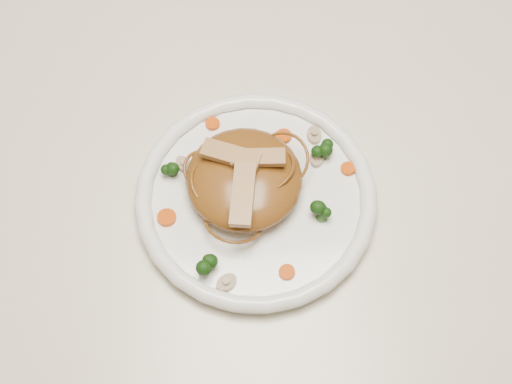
{
  "coord_description": "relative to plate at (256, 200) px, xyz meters",
  "views": [
    {
      "loc": [
        -0.06,
        -0.42,
        1.52
      ],
      "look_at": [
        -0.02,
        -0.06,
        0.78
      ],
      "focal_mm": 48.92,
      "sensor_mm": 36.0,
      "label": 1
    }
  ],
  "objects": [
    {
      "name": "carrot_0",
      "position": [
        0.04,
        0.08,
        0.01
      ],
      "size": [
        0.03,
        0.03,
        0.0
      ],
      "primitive_type": "cylinder",
      "rotation": [
        0.0,
        0.0,
        -0.33
      ],
      "color": "#DF4908",
      "rests_on": "plate"
    },
    {
      "name": "table",
      "position": [
        0.02,
        0.06,
        -0.11
      ],
      "size": [
        1.2,
        0.8,
        0.75
      ],
      "color": "beige",
      "rests_on": "ground"
    },
    {
      "name": "mushroom_1",
      "position": [
        0.08,
        0.04,
        0.01
      ],
      "size": [
        0.03,
        0.03,
        0.01
      ],
      "primitive_type": "cylinder",
      "rotation": [
        0.0,
        0.0,
        1.32
      ],
      "color": "beige",
      "rests_on": "plate"
    },
    {
      "name": "carrot_4",
      "position": [
        0.03,
        -0.1,
        0.01
      ],
      "size": [
        0.02,
        0.02,
        0.0
      ],
      "primitive_type": "cylinder",
      "rotation": [
        0.0,
        0.0,
        0.25
      ],
      "color": "#DF4908",
      "rests_on": "plate"
    },
    {
      "name": "broccoli_3",
      "position": [
        0.08,
        -0.03,
        0.02
      ],
      "size": [
        0.03,
        0.03,
        0.03
      ],
      "primitive_type": null,
      "rotation": [
        0.0,
        0.0,
        -0.24
      ],
      "color": "#143A0C",
      "rests_on": "plate"
    },
    {
      "name": "chicken_a",
      "position": [
        0.0,
        0.02,
        0.06
      ],
      "size": [
        0.06,
        0.03,
        0.01
      ],
      "primitive_type": "cube",
      "rotation": [
        0.0,
        0.0,
        -0.08
      ],
      "color": "tan",
      "rests_on": "noodle_mound"
    },
    {
      "name": "noodle_mound",
      "position": [
        -0.01,
        0.01,
        0.03
      ],
      "size": [
        0.16,
        0.16,
        0.04
      ],
      "primitive_type": "ellipsoid",
      "rotation": [
        0.0,
        0.0,
        -0.19
      ],
      "color": "brown",
      "rests_on": "plate"
    },
    {
      "name": "carrot_3",
      "position": [
        -0.05,
        0.11,
        0.01
      ],
      "size": [
        0.02,
        0.02,
        0.0
      ],
      "primitive_type": "cylinder",
      "rotation": [
        0.0,
        0.0,
        0.02
      ],
      "color": "#DF4908",
      "rests_on": "plate"
    },
    {
      "name": "broccoli_0",
      "position": [
        0.09,
        0.05,
        0.02
      ],
      "size": [
        0.04,
        0.04,
        0.03
      ],
      "primitive_type": null,
      "rotation": [
        0.0,
        0.0,
        0.37
      ],
      "color": "#143A0C",
      "rests_on": "plate"
    },
    {
      "name": "broccoli_2",
      "position": [
        -0.07,
        -0.09,
        0.02
      ],
      "size": [
        0.03,
        0.03,
        0.03
      ],
      "primitive_type": null,
      "rotation": [
        0.0,
        0.0,
        0.22
      ],
      "color": "#143A0C",
      "rests_on": "plate"
    },
    {
      "name": "carrot_2",
      "position": [
        0.12,
        0.03,
        0.01
      ],
      "size": [
        0.02,
        0.02,
        0.0
      ],
      "primitive_type": "cylinder",
      "rotation": [
        0.0,
        0.0,
        -0.06
      ],
      "color": "#DF4908",
      "rests_on": "plate"
    },
    {
      "name": "chicken_c",
      "position": [
        -0.02,
        -0.02,
        0.06
      ],
      "size": [
        0.04,
        0.08,
        0.01
      ],
      "primitive_type": "cube",
      "rotation": [
        0.0,
        0.0,
        4.54
      ],
      "color": "tan",
      "rests_on": "noodle_mound"
    },
    {
      "name": "mushroom_2",
      "position": [
        -0.08,
        0.05,
        0.01
      ],
      "size": [
        0.03,
        0.03,
        0.01
      ],
      "primitive_type": "cylinder",
      "rotation": [
        0.0,
        0.0,
        -0.95
      ],
      "color": "beige",
      "rests_on": "plate"
    },
    {
      "name": "chicken_b",
      "position": [
        -0.03,
        0.03,
        0.06
      ],
      "size": [
        0.07,
        0.05,
        0.01
      ],
      "primitive_type": "cube",
      "rotation": [
        0.0,
        0.0,
        2.71
      ],
      "color": "tan",
      "rests_on": "noodle_mound"
    },
    {
      "name": "ground",
      "position": [
        0.02,
        0.06,
        -0.76
      ],
      "size": [
        4.0,
        4.0,
        0.0
      ],
      "primitive_type": "plane",
      "color": "brown",
      "rests_on": "ground"
    },
    {
      "name": "carrot_1",
      "position": [
        -0.11,
        -0.02,
        0.01
      ],
      "size": [
        0.03,
        0.03,
        0.0
      ],
      "primitive_type": "cylinder",
      "rotation": [
        0.0,
        0.0,
        -0.14
      ],
      "color": "#DF4908",
      "rests_on": "plate"
    },
    {
      "name": "mushroom_3",
      "position": [
        0.08,
        0.08,
        0.01
      ],
      "size": [
        0.03,
        0.03,
        0.01
      ],
      "primitive_type": "cylinder",
      "rotation": [
        0.0,
        0.0,
        1.53
      ],
      "color": "beige",
      "rests_on": "plate"
    },
    {
      "name": "plate",
      "position": [
        0.0,
        0.0,
        0.0
      ],
      "size": [
        0.38,
        0.38,
        0.02
      ],
      "primitive_type": "cylinder",
      "rotation": [
        0.0,
        0.0,
        -0.43
      ],
      "color": "white",
      "rests_on": "table"
    },
    {
      "name": "mushroom_0",
      "position": [
        -0.04,
        -0.11,
        0.01
      ],
      "size": [
        0.04,
        0.04,
        0.01
      ],
      "primitive_type": "cylinder",
      "rotation": [
        0.0,
        0.0,
        0.62
      ],
      "color": "beige",
      "rests_on": "plate"
    },
    {
      "name": "broccoli_1",
      "position": [
        -0.1,
        0.04,
        0.02
      ],
      "size": [
        0.03,
        0.03,
        0.03
      ],
      "primitive_type": null,
      "rotation": [
        0.0,
        0.0,
        -0.37
      ],
      "color": "#143A0C",
      "rests_on": "plate"
    }
  ]
}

